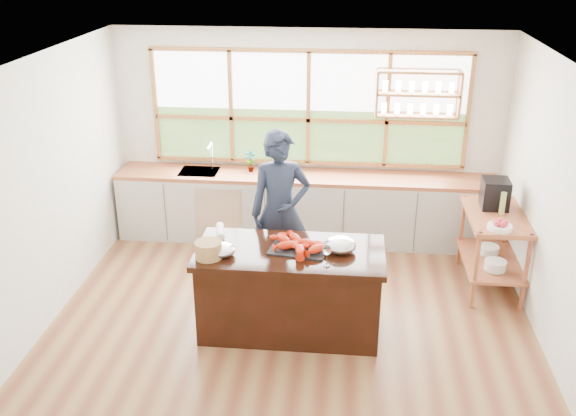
# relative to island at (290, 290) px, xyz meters

# --- Properties ---
(ground_plane) EXTENTS (5.00, 5.00, 0.00)m
(ground_plane) POSITION_rel_island_xyz_m (0.00, 0.20, -0.45)
(ground_plane) COLOR olive
(room_shell) EXTENTS (5.02, 4.52, 2.71)m
(room_shell) POSITION_rel_island_xyz_m (0.02, 0.71, 1.30)
(room_shell) COLOR silver
(room_shell) RESTS_ON ground_plane
(back_counter) EXTENTS (4.90, 0.63, 0.90)m
(back_counter) POSITION_rel_island_xyz_m (-0.02, 2.14, 0.00)
(back_counter) COLOR #B8B6AD
(back_counter) RESTS_ON ground_plane
(right_shelf_unit) EXTENTS (0.62, 1.10, 0.90)m
(right_shelf_unit) POSITION_rel_island_xyz_m (2.19, 1.09, 0.15)
(right_shelf_unit) COLOR #A95733
(right_shelf_unit) RESTS_ON ground_plane
(island) EXTENTS (1.85, 0.90, 0.90)m
(island) POSITION_rel_island_xyz_m (0.00, 0.00, 0.00)
(island) COLOR black
(island) RESTS_ON ground_plane
(cook) EXTENTS (0.75, 0.58, 1.84)m
(cook) POSITION_rel_island_xyz_m (-0.20, 0.89, 0.47)
(cook) COLOR #192133
(cook) RESTS_ON ground_plane
(potted_plant) EXTENTS (0.16, 0.12, 0.29)m
(potted_plant) POSITION_rel_island_xyz_m (-0.73, 2.20, 0.59)
(potted_plant) COLOR slate
(potted_plant) RESTS_ON back_counter
(cutting_board) EXTENTS (0.43, 0.34, 0.01)m
(cutting_board) POSITION_rel_island_xyz_m (-0.40, 2.14, 0.45)
(cutting_board) COLOR green
(cutting_board) RESTS_ON back_counter
(espresso_machine) EXTENTS (0.30, 0.32, 0.33)m
(espresso_machine) POSITION_rel_island_xyz_m (2.19, 1.30, 0.61)
(espresso_machine) COLOR black
(espresso_machine) RESTS_ON right_shelf_unit
(wine_bottle) EXTENTS (0.07, 0.07, 0.26)m
(wine_bottle) POSITION_rel_island_xyz_m (2.24, 1.11, 0.57)
(wine_bottle) COLOR #9CB460
(wine_bottle) RESTS_ON right_shelf_unit
(fruit_bowl) EXTENTS (0.26, 0.26, 0.11)m
(fruit_bowl) POSITION_rel_island_xyz_m (2.14, 0.70, 0.49)
(fruit_bowl) COLOR white
(fruit_bowl) RESTS_ON right_shelf_unit
(slate_board) EXTENTS (0.61, 0.48, 0.02)m
(slate_board) POSITION_rel_island_xyz_m (0.08, 0.03, 0.45)
(slate_board) COLOR black
(slate_board) RESTS_ON island
(lobster_pile) EXTENTS (0.55, 0.48, 0.08)m
(lobster_pile) POSITION_rel_island_xyz_m (0.08, 0.02, 0.50)
(lobster_pile) COLOR red
(lobster_pile) RESTS_ON slate_board
(mixing_bowl_left) EXTENTS (0.26, 0.26, 0.13)m
(mixing_bowl_left) POSITION_rel_island_xyz_m (-0.64, -0.17, 0.50)
(mixing_bowl_left) COLOR silver
(mixing_bowl_left) RESTS_ON island
(mixing_bowl_right) EXTENTS (0.32, 0.32, 0.15)m
(mixing_bowl_right) POSITION_rel_island_xyz_m (0.49, 0.03, 0.51)
(mixing_bowl_right) COLOR silver
(mixing_bowl_right) RESTS_ON island
(wine_glass) EXTENTS (0.08, 0.08, 0.22)m
(wine_glass) POSITION_rel_island_xyz_m (0.37, -0.29, 0.61)
(wine_glass) COLOR white
(wine_glass) RESTS_ON island
(wicker_basket) EXTENTS (0.26, 0.26, 0.17)m
(wicker_basket) POSITION_rel_island_xyz_m (-0.76, -0.23, 0.53)
(wicker_basket) COLOR #A77540
(wicker_basket) RESTS_ON island
(parchment_roll) EXTENTS (0.15, 0.31, 0.08)m
(parchment_roll) POSITION_rel_island_xyz_m (-0.75, 0.28, 0.49)
(parchment_roll) COLOR white
(parchment_roll) RESTS_ON island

